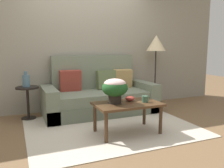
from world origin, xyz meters
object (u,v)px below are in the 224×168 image
object	(u,v)px
side_table	(28,97)
table_vase	(26,81)
coffee_table	(127,107)
snack_bowl	(130,98)
coffee_mug	(145,99)
potted_plant	(115,88)
couch	(99,96)
floor_lamp	(156,46)

from	to	relation	value
side_table	table_vase	size ratio (longest dim) A/B	2.14
coffee_table	snack_bowl	bearing A→B (deg)	48.78
coffee_mug	table_vase	world-z (taller)	table_vase
potted_plant	snack_bowl	world-z (taller)	potted_plant
snack_bowl	coffee_mug	bearing A→B (deg)	-42.76
couch	table_vase	size ratio (longest dim) A/B	7.82
table_vase	coffee_mug	bearing A→B (deg)	-40.61
side_table	table_vase	world-z (taller)	table_vase
coffee_mug	floor_lamp	bearing A→B (deg)	52.30
snack_bowl	table_vase	bearing A→B (deg)	139.66
couch	table_vase	world-z (taller)	couch
side_table	potted_plant	xyz separation A→B (m)	(1.11, -1.23, 0.28)
floor_lamp	table_vase	bearing A→B (deg)	-178.10
coffee_mug	snack_bowl	world-z (taller)	coffee_mug
couch	potted_plant	distance (m)	1.23
coffee_mug	potted_plant	bearing A→B (deg)	166.35
potted_plant	coffee_mug	world-z (taller)	potted_plant
potted_plant	coffee_mug	size ratio (longest dim) A/B	2.74
couch	snack_bowl	xyz separation A→B (m)	(0.09, -1.12, 0.17)
potted_plant	table_vase	bearing A→B (deg)	132.41
side_table	table_vase	bearing A→B (deg)	-172.15
couch	table_vase	distance (m)	1.35
side_table	floor_lamp	world-z (taller)	floor_lamp
floor_lamp	coffee_mug	distance (m)	1.96
coffee_table	coffee_mug	xyz separation A→B (m)	(0.26, -0.05, 0.10)
side_table	couch	bearing A→B (deg)	-2.87
coffee_table	floor_lamp	xyz separation A→B (m)	(1.36, 1.37, 0.88)
potted_plant	coffee_mug	bearing A→B (deg)	-13.65
floor_lamp	potted_plant	size ratio (longest dim) A/B	4.10
couch	floor_lamp	world-z (taller)	floor_lamp
couch	coffee_table	bearing A→B (deg)	-90.10
couch	side_table	bearing A→B (deg)	177.13
potted_plant	side_table	bearing A→B (deg)	132.04
couch	potted_plant	world-z (taller)	couch
couch	coffee_mug	xyz separation A→B (m)	(0.26, -1.27, 0.18)
coffee_table	side_table	world-z (taller)	side_table
side_table	floor_lamp	xyz separation A→B (m)	(2.64, 0.09, 0.87)
floor_lamp	coffee_mug	size ratio (longest dim) A/B	11.22
floor_lamp	potted_plant	bearing A→B (deg)	-139.33
coffee_table	snack_bowl	distance (m)	0.17
coffee_mug	table_vase	size ratio (longest dim) A/B	0.50
potted_plant	table_vase	size ratio (longest dim) A/B	1.37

